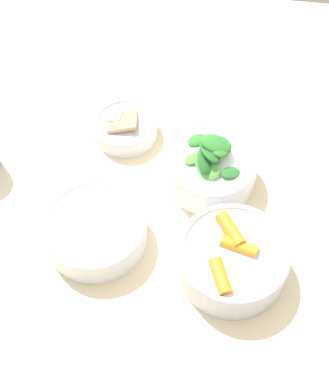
{
  "coord_description": "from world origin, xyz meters",
  "views": [
    {
      "loc": [
        -0.02,
        0.53,
        1.51
      ],
      "look_at": [
        0.05,
        0.04,
        0.76
      ],
      "focal_mm": 50.0,
      "sensor_mm": 36.0,
      "label": 1
    }
  ],
  "objects_px": {
    "bowl_greens": "(211,166)",
    "bowl_beans_hotdog": "(95,230)",
    "bowl_carrots": "(232,259)",
    "bowl_cookies": "(125,127)"
  },
  "relations": [
    {
      "from": "bowl_carrots",
      "to": "bowl_greens",
      "type": "bearing_deg",
      "value": -74.1
    },
    {
      "from": "bowl_beans_hotdog",
      "to": "bowl_greens",
      "type": "bearing_deg",
      "value": -140.27
    },
    {
      "from": "bowl_greens",
      "to": "bowl_beans_hotdog",
      "type": "bearing_deg",
      "value": 39.73
    },
    {
      "from": "bowl_greens",
      "to": "bowl_cookies",
      "type": "bearing_deg",
      "value": -26.39
    },
    {
      "from": "bowl_greens",
      "to": "bowl_beans_hotdog",
      "type": "height_order",
      "value": "bowl_greens"
    },
    {
      "from": "bowl_carrots",
      "to": "bowl_greens",
      "type": "height_order",
      "value": "bowl_greens"
    },
    {
      "from": "bowl_beans_hotdog",
      "to": "bowl_cookies",
      "type": "height_order",
      "value": "bowl_beans_hotdog"
    },
    {
      "from": "bowl_carrots",
      "to": "bowl_greens",
      "type": "distance_m",
      "value": 0.18
    },
    {
      "from": "bowl_beans_hotdog",
      "to": "bowl_cookies",
      "type": "xyz_separation_m",
      "value": [
        -0.01,
        -0.23,
        -0.01
      ]
    },
    {
      "from": "bowl_beans_hotdog",
      "to": "bowl_cookies",
      "type": "relative_size",
      "value": 1.39
    }
  ]
}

